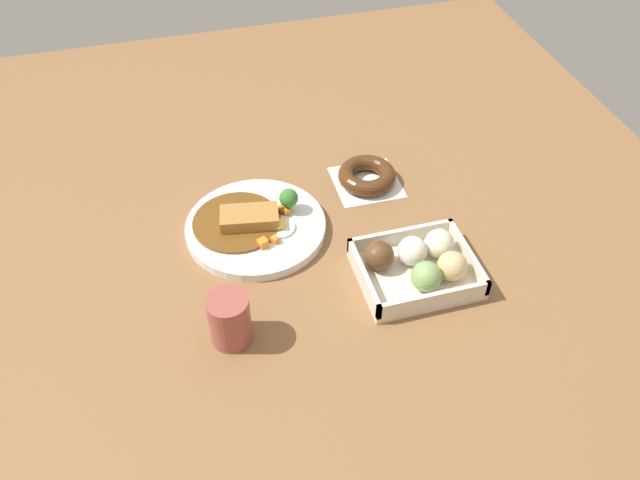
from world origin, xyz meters
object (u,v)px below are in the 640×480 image
(chocolate_ring_donut, at_px, (367,176))
(donut_box, at_px, (419,264))
(coffee_mug, at_px, (230,320))
(curry_plate, at_px, (255,225))

(chocolate_ring_donut, bearing_deg, donut_box, 91.21)
(chocolate_ring_donut, xyz_separation_m, coffee_mug, (0.33, 0.31, 0.03))
(donut_box, distance_m, coffee_mug, 0.34)
(chocolate_ring_donut, distance_m, coffee_mug, 0.45)
(curry_plate, xyz_separation_m, chocolate_ring_donut, (-0.24, -0.08, 0.00))
(curry_plate, relative_size, donut_box, 1.31)
(curry_plate, height_order, coffee_mug, coffee_mug)
(curry_plate, bearing_deg, coffee_mug, 70.12)
(donut_box, xyz_separation_m, chocolate_ring_donut, (0.01, -0.26, -0.01))
(donut_box, xyz_separation_m, coffee_mug, (0.33, 0.05, 0.02))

